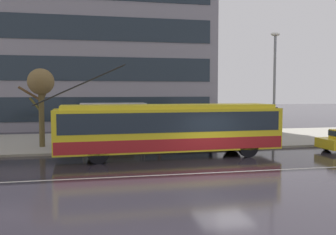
{
  "coord_description": "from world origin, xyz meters",
  "views": [
    {
      "loc": [
        -5.97,
        -16.18,
        3.45
      ],
      "look_at": [
        -2.04,
        2.73,
        2.12
      ],
      "focal_mm": 39.8,
      "sensor_mm": 36.0,
      "label": 1
    }
  ],
  "objects": [
    {
      "name": "pedestrian_approaching_curb",
      "position": [
        1.2,
        5.34,
        1.78
      ],
      "size": [
        1.28,
        1.28,
        2.04
      ],
      "color": "navy",
      "rests_on": "sidewalk_slab"
    },
    {
      "name": "trolleybus",
      "position": [
        -1.89,
        3.0,
        1.54
      ],
      "size": [
        12.81,
        2.84,
        4.85
      ],
      "color": "yellow",
      "rests_on": "ground_plane"
    },
    {
      "name": "bus_shelter",
      "position": [
        -4.66,
        6.61,
        2.09
      ],
      "size": [
        3.88,
        1.61,
        2.64
      ],
      "color": "gray",
      "rests_on": "sidewalk_slab"
    },
    {
      "name": "street_tree_bare",
      "position": [
        -8.89,
        7.24,
        3.87
      ],
      "size": [
        2.08,
        1.58,
        4.72
      ],
      "color": "brown",
      "rests_on": "sidewalk_slab"
    },
    {
      "name": "street_lamp",
      "position": [
        5.27,
        5.26,
        4.25
      ],
      "size": [
        0.6,
        0.32,
        6.99
      ],
      "color": "gray",
      "rests_on": "sidewalk_slab"
    },
    {
      "name": "lane_centre_line",
      "position": [
        0.0,
        -1.2,
        0.0
      ],
      "size": [
        72.0,
        0.14,
        0.01
      ],
      "primitive_type": "cube",
      "color": "silver",
      "rests_on": "ground_plane"
    },
    {
      "name": "pedestrian_at_shelter",
      "position": [
        -1.65,
        7.26,
        1.74
      ],
      "size": [
        1.2,
        1.2,
        1.93
      ],
      "color": "brown",
      "rests_on": "sidewalk_slab"
    },
    {
      "name": "sidewalk_slab",
      "position": [
        0.0,
        9.59,
        0.07
      ],
      "size": [
        80.0,
        10.0,
        0.14
      ],
      "primitive_type": "cube",
      "color": "gray",
      "rests_on": "ground_plane"
    },
    {
      "name": "ground_plane",
      "position": [
        0.0,
        0.0,
        0.0
      ],
      "size": [
        160.0,
        160.0,
        0.0
      ],
      "primitive_type": "plane",
      "color": "#252128"
    }
  ]
}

